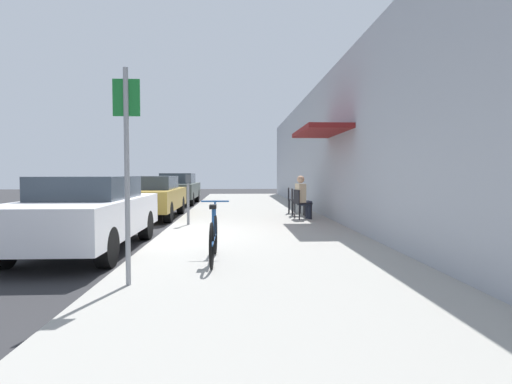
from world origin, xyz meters
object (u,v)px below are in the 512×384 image
Objects in this scene: parked_car_0 at (87,212)px; parking_meter at (188,196)px; street_sign at (127,159)px; parked_car_1 at (151,196)px; bicycle_0 at (214,238)px; cafe_chair_0 at (300,202)px; cafe_chair_2 at (292,198)px; parked_car_2 at (178,188)px; cafe_chair_1 at (296,200)px; seated_patron_0 at (302,196)px.

parked_car_0 is 3.33× the size of parking_meter.
street_sign is (-0.05, -5.79, 0.75)m from parking_meter.
parked_car_1 is 3.21m from parking_meter.
parking_meter is 0.51× the size of street_sign.
bicycle_0 is 6.11m from cafe_chair_0.
bicycle_0 is at bearing -107.04° from cafe_chair_2.
cafe_chair_2 is (4.73, 0.11, -0.10)m from parked_car_1.
parked_car_2 reaches higher than bicycle_0.
parking_meter is (1.55, -9.11, 0.12)m from parked_car_2.
parked_car_2 is at bearing 90.00° from parked_car_1.
parked_car_1 is 4.79m from cafe_chair_1.
street_sign is 2.02× the size of seated_patron_0.
parked_car_2 is at bearing 95.75° from street_sign.
street_sign is 7.75m from cafe_chair_0.
parked_car_2 is 9.25m from seated_patron_0.
parked_car_1 is 8.78m from street_sign.
parking_meter is 1.52× the size of cafe_chair_2.
parked_car_2 is at bearing 90.00° from parked_car_0.
bicycle_0 is at bearing -79.75° from parked_car_2.
cafe_chair_2 is (2.27, 7.41, 0.14)m from bicycle_0.
cafe_chair_2 is (3.18, 2.92, -0.26)m from parking_meter.
street_sign is at bearing -126.40° from bicycle_0.
seated_patron_0 is at bearing 20.27° from parking_meter.
parked_car_0 is 1.00× the size of parked_car_1.
street_sign is (1.50, -8.60, 0.91)m from parked_car_1.
seated_patron_0 is at bearing 40.96° from parked_car_0.
parked_car_1 is 2.57× the size of bicycle_0.
cafe_chair_1 is at bearing -8.91° from parked_car_1.
cafe_chair_0 is at bearing 20.42° from parking_meter.
parking_meter is 3.45m from seated_patron_0.
cafe_chair_0 is at bearing -167.92° from seated_patron_0.
bicycle_0 is at bearing -31.86° from parked_car_0.
parking_meter is 4.33m from cafe_chair_2.
cafe_chair_0 is 1.00× the size of cafe_chair_2.
cafe_chair_0 is at bearing -89.98° from cafe_chair_2.
parked_car_1 is at bearing -90.00° from parked_car_2.
parking_meter reaches higher than cafe_chair_1.
parked_car_0 is at bearing -139.04° from seated_patron_0.
parked_car_2 reaches higher than cafe_chair_2.
seated_patron_0 is (3.29, 6.98, -0.82)m from street_sign.
seated_patron_0 reaches higher than bicycle_0.
cafe_chair_0 is (4.73, 4.14, -0.12)m from parked_car_0.
street_sign reaches higher than parked_car_2.
cafe_chair_1 is 1.00× the size of cafe_chair_2.
parked_car_0 is 5.06× the size of cafe_chair_2.
parked_car_1 is 3.33× the size of parking_meter.
bicycle_0 is at bearing -71.39° from parked_car_1.
parking_meter is 1.52× the size of cafe_chair_1.
parked_car_2 reaches higher than parked_car_0.
parking_meter is 0.77× the size of bicycle_0.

